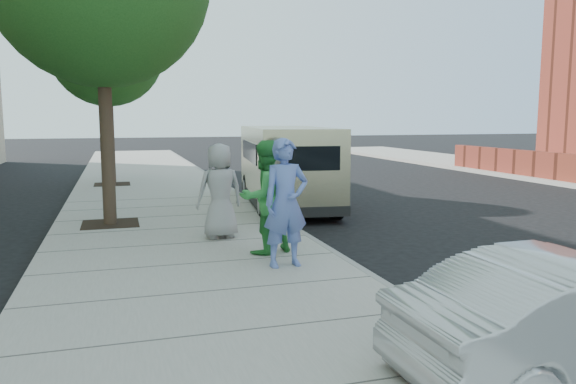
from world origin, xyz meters
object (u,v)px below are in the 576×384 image
at_px(person_green_shirt, 265,197).
at_px(person_gray_shirt, 220,191).
at_px(tree_far, 108,45).
at_px(person_striped_polo, 277,181).
at_px(person_officer, 286,203).
at_px(van, 286,165).
at_px(parking_meter, 277,175).

distance_m(person_green_shirt, person_gray_shirt, 1.52).
xyz_separation_m(tree_far, person_striped_polo, (3.45, -8.63, -3.79)).
bearing_deg(person_striped_polo, person_gray_shirt, -22.91).
bearing_deg(person_striped_polo, person_officer, 16.42).
distance_m(tree_far, van, 8.17).
height_order(parking_meter, person_officer, person_officer).
bearing_deg(parking_meter, van, 54.59).
height_order(tree_far, person_green_shirt, tree_far).
distance_m(parking_meter, person_green_shirt, 2.90).
bearing_deg(parking_meter, tree_far, 98.25).
relative_size(van, person_gray_shirt, 3.34).
relative_size(person_officer, person_gray_shirt, 1.09).
height_order(person_officer, person_gray_shirt, person_officer).
xyz_separation_m(person_gray_shirt, person_striped_polo, (1.45, 1.09, 0.03)).
distance_m(tree_far, person_striped_polo, 10.04).
relative_size(parking_meter, person_green_shirt, 0.75).
xyz_separation_m(van, person_striped_polo, (-1.11, -2.96, -0.07)).
distance_m(parking_meter, person_striped_polo, 0.23).
xyz_separation_m(tree_far, person_officer, (2.62, -12.07, -3.73)).
bearing_deg(person_gray_shirt, person_striped_polo, -151.48).
height_order(person_green_shirt, person_striped_polo, person_green_shirt).
xyz_separation_m(tree_far, parking_meter, (3.50, -8.43, -3.69)).
height_order(parking_meter, person_striped_polo, person_striped_polo).
relative_size(tree_far, van, 1.06).
height_order(parking_meter, person_gray_shirt, person_gray_shirt).
xyz_separation_m(person_officer, person_striped_polo, (0.83, 3.44, -0.06)).
distance_m(parking_meter, person_officer, 3.75).
bearing_deg(tree_far, person_green_shirt, -77.26).
distance_m(person_officer, person_striped_polo, 3.54).
xyz_separation_m(van, person_gray_shirt, (-2.56, -4.05, -0.10)).
relative_size(van, person_green_shirt, 3.16).
height_order(van, person_gray_shirt, van).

